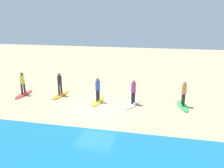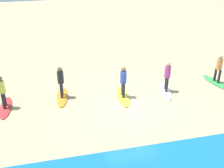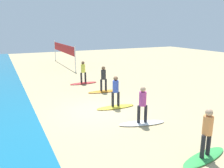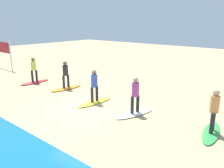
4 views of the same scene
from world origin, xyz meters
name	(u,v)px [view 4 (image 4 of 4)]	position (x,y,z in m)	size (l,w,h in m)	color
ground_plane	(81,109)	(0.00, 0.00, 0.00)	(60.00, 60.00, 0.00)	tan
surfboard_green	(211,133)	(-5.59, -1.39, 0.04)	(2.10, 0.56, 0.09)	green
surfer_green	(214,108)	(-5.59, -1.39, 1.04)	(0.32, 0.46, 1.64)	#232328
surfboard_white	(135,114)	(-2.35, -1.07, 0.04)	(2.10, 0.56, 0.09)	white
surfer_white	(135,92)	(-2.35, -1.07, 1.04)	(0.32, 0.45, 1.64)	#232328
surfboard_yellow	(95,102)	(0.07, -0.99, 0.04)	(2.10, 0.56, 0.09)	yellow
surfer_yellow	(94,84)	(0.07, -0.99, 1.04)	(0.32, 0.46, 1.64)	#232328
surfboard_orange	(66,88)	(3.17, -1.68, 0.04)	(2.10, 0.56, 0.09)	orange
surfer_orange	(66,73)	(3.17, -1.68, 1.04)	(0.32, 0.46, 1.64)	#232328
surfboard_red	(35,82)	(5.94, -1.24, 0.04)	(2.10, 0.56, 0.09)	red
surfer_red	(34,68)	(5.94, -1.24, 1.04)	(0.32, 0.46, 1.64)	#232328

